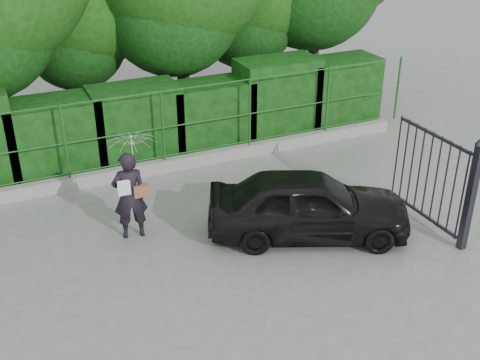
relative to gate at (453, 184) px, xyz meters
name	(u,v)px	position (x,y,z in m)	size (l,w,h in m)	color
ground	(221,272)	(-4.60, 0.72, -1.19)	(80.00, 80.00, 0.00)	gray
kerb	(150,168)	(-4.60, 5.22, -1.04)	(14.00, 0.25, 0.30)	#9E9E99
fence	(156,127)	(-4.38, 5.22, 0.01)	(14.13, 0.06, 1.80)	#1D5B1F
hedge	(131,122)	(-4.72, 6.22, -0.17)	(14.20, 1.20, 2.30)	black
gate	(453,184)	(0.00, 0.00, 0.00)	(0.22, 2.33, 2.36)	#26262C
woman	(132,172)	(-5.64, 2.66, 0.22)	(0.99, 0.97, 2.17)	black
car	(309,205)	(-2.49, 1.22, -0.50)	(1.61, 4.01, 1.37)	black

